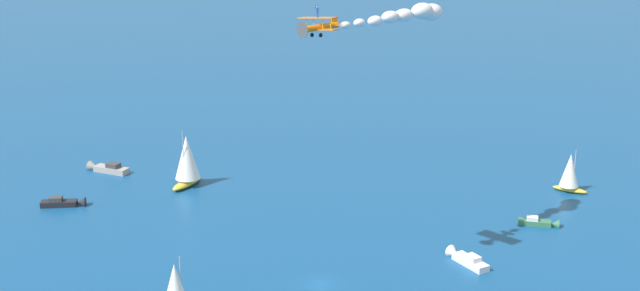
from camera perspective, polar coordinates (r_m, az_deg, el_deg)
name	(u,v)px	position (r m, az deg, el deg)	size (l,w,h in m)	color
ground_plane	(320,284)	(130.10, 0.00, -9.40)	(2000.00, 2000.00, 0.00)	navy
sailboat_near_centre	(176,288)	(121.64, -9.82, -9.57)	(4.30, 7.03, 8.79)	gold
motorboat_far_stbd	(65,203)	(166.80, -16.98, -3.75)	(3.85, 8.55, 2.40)	black
motorboat_offshore	(466,259)	(138.59, 9.90, -7.62)	(8.74, 4.11, 2.46)	white
sailboat_trailing	(187,160)	(170.78, -9.06, -0.99)	(8.45, 8.19, 11.86)	gold
sailboat_ahead	(570,172)	(173.03, 16.66, -1.77)	(6.35, 6.01, 8.82)	gold
motorboat_mid_cluster	(106,168)	(183.97, -14.36, -1.52)	(8.16, 8.79, 2.77)	#9E9993
motorboat_outer_ring_a	(540,223)	(155.82, 14.78, -5.10)	(5.18, 7.08, 2.07)	#33704C
biplane_lead	(318,26)	(117.49, -0.11, 8.12)	(7.20, 7.08, 3.64)	orange
wingwalker_lead	(317,11)	(117.32, -0.20, 9.18)	(0.87, 0.47, 1.78)	#1E4CB2
smoke_trail_lead	(412,14)	(131.57, 6.28, 8.90)	(12.28, 21.15, 3.54)	silver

